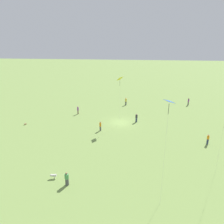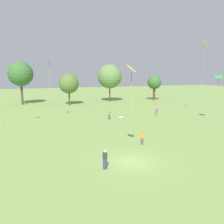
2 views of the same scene
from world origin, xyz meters
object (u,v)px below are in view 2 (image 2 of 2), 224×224
person_1 (157,112)px  kite_4 (205,46)px  kite_3 (219,78)px  person_5 (105,160)px  person_3 (109,115)px  kite_1 (132,71)px  dog_0 (121,117)px  person_8 (142,138)px  kite_2 (49,63)px

person_1 → kite_4: kite_4 is taller
kite_3 → kite_4: size_ratio=0.54×
person_5 → kite_3: 27.57m
person_3 → kite_1: (-4.62, -18.62, 7.77)m
kite_1 → kite_4: size_ratio=0.62×
person_3 → dog_0: person_3 is taller
person_8 → kite_2: kite_2 is taller
kite_2 → kite_4: 30.51m
person_1 → dog_0: person_1 is taller
kite_2 → kite_3: kite_2 is taller
person_8 → kite_4: 28.31m
kite_4 → dog_0: (-17.87, 0.90, -13.45)m
person_8 → dog_0: 14.73m
kite_4 → kite_2: bearing=155.9°
person_1 → person_3: 10.05m
person_5 → kite_1: kite_1 is taller
kite_1 → person_1: bearing=40.9°
person_1 → person_3: size_ratio=1.07×
kite_1 → kite_3: (21.06, 9.58, -0.89)m
person_3 → dog_0: (1.97, -0.99, -0.40)m
kite_1 → kite_3: 23.15m
person_5 → kite_2: bearing=-110.9°
kite_2 → dog_0: (12.18, -2.86, -9.77)m
kite_1 → kite_2: (-5.60, 20.48, 1.60)m
person_8 → kite_1: bearing=147.0°
person_1 → kite_1: size_ratio=0.19×
person_8 → dog_0: person_8 is taller
person_1 → kite_2: 22.40m
person_8 → person_5: bearing=137.8°
kite_3 → dog_0: size_ratio=10.44×
kite_2 → person_1: bearing=100.7°
person_1 → person_8: (-11.50, -14.92, -0.00)m
person_3 → kite_1: 20.69m
person_5 → kite_2: 24.01m
dog_0 → kite_2: bearing=-113.6°
person_3 → kite_3: (16.44, -9.03, 6.88)m
person_1 → dog_0: bearing=-92.0°
kite_1 → person_3: bearing=65.8°
kite_2 → kite_1: bearing=32.3°
person_1 → kite_3: size_ratio=0.22×
person_1 → kite_4: size_ratio=0.12×
person_1 → person_3: bearing=-98.5°
person_3 → kite_1: size_ratio=0.18×
kite_4 → dog_0: 22.38m
person_3 → person_5: size_ratio=0.95×
kite_1 → dog_0: kite_1 is taller
kite_3 → kite_4: bearing=151.8°
person_3 → person_5: person_5 is taller
person_1 → kite_2: bearing=-102.6°
person_3 → person_8: bearing=145.6°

